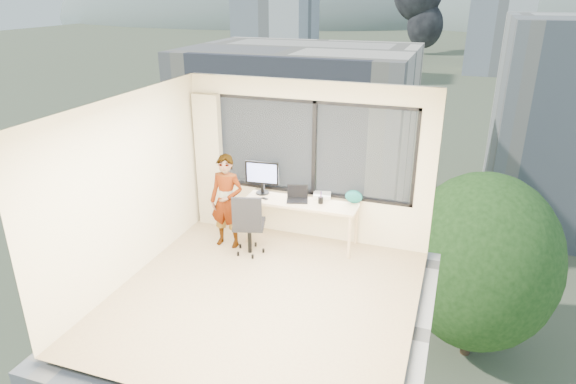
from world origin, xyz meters
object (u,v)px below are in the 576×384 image
at_px(handbag, 354,197).
at_px(laptop, 297,195).
at_px(desk, 301,222).
at_px(game_console, 322,195).
at_px(person, 227,201).
at_px(monitor, 262,177).
at_px(chair, 249,222).

bearing_deg(handbag, laptop, -161.18).
xyz_separation_m(desk, game_console, (0.27, 0.23, 0.41)).
xyz_separation_m(desk, person, (-1.10, -0.44, 0.39)).
xyz_separation_m(monitor, laptop, (0.64, -0.13, -0.17)).
xyz_separation_m(chair, laptop, (0.61, 0.53, 0.34)).
bearing_deg(chair, monitor, 76.97).
height_order(laptop, handbag, laptop).
bearing_deg(person, game_console, 26.43).
bearing_deg(monitor, desk, -11.82).
distance_m(chair, game_console, 1.27).
bearing_deg(chair, handbag, 11.27).
height_order(chair, handbag, chair).
bearing_deg(game_console, handbag, -18.37).
relative_size(laptop, handbag, 1.28).
bearing_deg(handbag, game_console, 178.53).
distance_m(person, game_console, 1.53).
distance_m(laptop, handbag, 0.89).
bearing_deg(game_console, monitor, 176.02).
distance_m(chair, person, 0.51).
relative_size(person, laptop, 4.34).
relative_size(chair, monitor, 1.87).
relative_size(desk, chair, 1.73).
relative_size(desk, game_console, 6.43).
height_order(person, game_console, person).
xyz_separation_m(person, laptop, (1.04, 0.40, 0.10)).
distance_m(game_console, handbag, 0.53).
height_order(chair, monitor, monitor).
distance_m(chair, monitor, 0.83).
bearing_deg(game_console, chair, -152.09).
distance_m(desk, handbag, 0.95).
distance_m(desk, person, 1.25).
bearing_deg(chair, game_console, 24.68).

